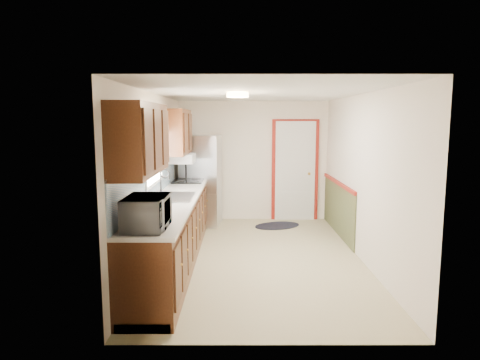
{
  "coord_description": "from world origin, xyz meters",
  "views": [
    {
      "loc": [
        -0.27,
        -6.13,
        2.02
      ],
      "look_at": [
        -0.27,
        0.08,
        1.15
      ],
      "focal_mm": 32.0,
      "sensor_mm": 36.0,
      "label": 1
    }
  ],
  "objects": [
    {
      "name": "rug",
      "position": [
        0.45,
        1.9,
        0.01
      ],
      "size": [
        1.07,
        0.9,
        0.01
      ],
      "primitive_type": "ellipsoid",
      "rotation": [
        0.0,
        0.0,
        0.42
      ],
      "color": "black",
      "rests_on": "ground"
    },
    {
      "name": "refrigerator",
      "position": [
        -1.02,
        2.05,
        0.87
      ],
      "size": [
        0.79,
        0.77,
        1.74
      ],
      "rotation": [
        0.0,
        0.0,
        -0.11
      ],
      "color": "#B7B7BC",
      "rests_on": "ground"
    },
    {
      "name": "cooktop",
      "position": [
        -1.19,
        1.4,
        0.95
      ],
      "size": [
        0.53,
        0.63,
        0.02
      ],
      "primitive_type": "cube",
      "color": "black",
      "rests_on": "kitchen_run"
    },
    {
      "name": "room_shell",
      "position": [
        0.0,
        0.0,
        1.2
      ],
      "size": [
        3.2,
        5.2,
        2.52
      ],
      "color": "tan",
      "rests_on": "ground"
    },
    {
      "name": "back_wall_trim",
      "position": [
        0.99,
        2.21,
        0.89
      ],
      "size": [
        1.12,
        2.3,
        2.08
      ],
      "color": "maroon",
      "rests_on": "ground"
    },
    {
      "name": "microwave",
      "position": [
        -1.2,
        -1.95,
        1.14
      ],
      "size": [
        0.33,
        0.6,
        0.4
      ],
      "primitive_type": "imported",
      "rotation": [
        0.0,
        0.0,
        1.56
      ],
      "color": "white",
      "rests_on": "kitchen_run"
    },
    {
      "name": "kitchen_run",
      "position": [
        -1.24,
        -0.29,
        0.81
      ],
      "size": [
        0.63,
        4.0,
        2.2
      ],
      "color": "#3C1D0D",
      "rests_on": "ground"
    },
    {
      "name": "ceiling_fixture",
      "position": [
        -0.3,
        -0.2,
        2.36
      ],
      "size": [
        0.3,
        0.3,
        0.06
      ],
      "primitive_type": "cylinder",
      "color": "#FFD88C",
      "rests_on": "room_shell"
    }
  ]
}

